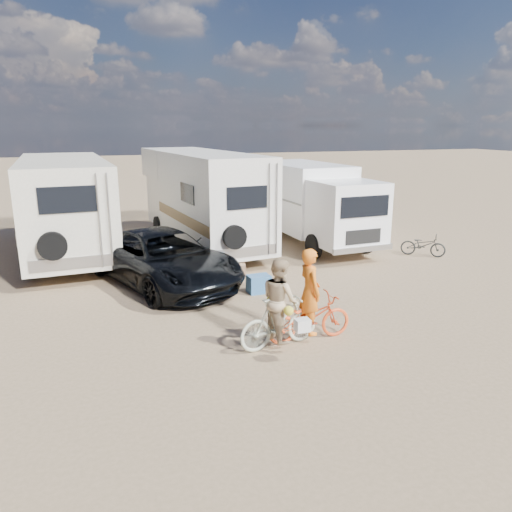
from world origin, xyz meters
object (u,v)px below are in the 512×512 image
object	(u,v)px
bike_woman	(279,322)
bike_parked	(423,245)
rv_left	(66,208)
cooler	(259,284)
dark_suv	(163,258)
rider_woman	(280,308)
rv_main	(202,200)
rider_man	(310,299)
bike_man	(309,318)
crate	(238,270)
box_truck	(313,205)

from	to	relation	value
bike_woman	bike_parked	size ratio (longest dim) A/B	1.20
rv_left	cooler	size ratio (longest dim) A/B	13.43
dark_suv	rider_woman	world-z (taller)	rider_woman
rv_main	cooler	distance (m)	6.08
bike_woman	rider_man	bearing A→B (deg)	-90.95
dark_suv	cooler	world-z (taller)	dark_suv
dark_suv	rider_woman	xyz separation A→B (m)	(1.63, -5.05, 0.09)
rv_main	rider_woman	xyz separation A→B (m)	(-0.50, -9.30, -0.91)
rider_man	rider_woman	distance (m)	0.74
rider_woman	cooler	distance (m)	3.56
bike_man	cooler	bearing A→B (deg)	-1.27
bike_man	crate	bearing A→B (deg)	-0.14
box_truck	bike_woman	xyz separation A→B (m)	(-4.70, -8.34, -0.97)
bike_woman	bike_parked	bearing A→B (deg)	-64.52
rider_man	rider_woman	world-z (taller)	rider_man
cooler	rider_woman	bearing A→B (deg)	-104.89
bike_parked	cooler	bearing A→B (deg)	145.71
box_truck	bike_man	size ratio (longest dim) A/B	3.63
box_truck	crate	bearing A→B (deg)	-144.42
rider_man	crate	world-z (taller)	rider_man
rider_woman	dark_suv	bearing A→B (deg)	8.54
rv_main	crate	xyz separation A→B (m)	(0.15, -4.14, -1.60)
bike_man	bike_parked	bearing A→B (deg)	-53.96
rider_man	bike_parked	bearing A→B (deg)	-53.96
dark_suv	rider_woman	bearing A→B (deg)	-92.43
rv_left	rv_main	bearing A→B (deg)	-5.51
rider_woman	bike_parked	size ratio (longest dim) A/B	1.14
rider_man	rv_main	bearing A→B (deg)	0.45
rv_left	dark_suv	bearing A→B (deg)	-62.05
bike_woman	rider_man	distance (m)	0.83
box_truck	rider_man	world-z (taller)	box_truck
bike_man	cooler	distance (m)	3.33
bike_man	bike_woman	size ratio (longest dim) A/B	1.05
bike_man	crate	distance (m)	5.06
rv_main	bike_woman	bearing A→B (deg)	-99.72
bike_woman	cooler	world-z (taller)	bike_woman
rv_left	bike_parked	xyz separation A→B (m)	(11.88, -4.24, -1.30)
rv_main	rider_woman	world-z (taller)	rv_main
rider_woman	crate	bearing A→B (deg)	-16.55
rider_man	rider_woman	xyz separation A→B (m)	(-0.72, -0.11, -0.06)
rider_woman	box_truck	bearing A→B (deg)	-38.72
rv_main	rv_left	xyz separation A→B (m)	(-4.81, 0.20, -0.08)
bike_man	rider_woman	distance (m)	0.82
rv_main	crate	world-z (taller)	rv_main
dark_suv	rv_left	bearing A→B (deg)	100.84
dark_suv	bike_parked	xyz separation A→B (m)	(9.20, 0.21, -0.38)
rv_left	bike_woman	size ratio (longest dim) A/B	4.49
rider_woman	bike_parked	xyz separation A→B (m)	(7.57, 5.26, -0.47)
rv_main	rider_man	size ratio (longest dim) A/B	4.45
rv_main	bike_parked	distance (m)	8.26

